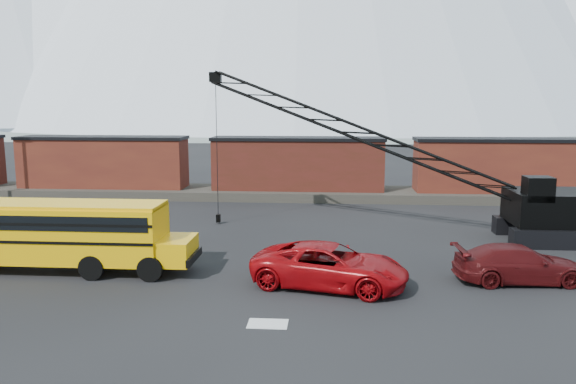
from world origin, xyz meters
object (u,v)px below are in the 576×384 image
object	(u,v)px
school_bus	(61,233)
red_pickup	(330,266)
crawler_crane	(375,140)
maroon_suv	(519,264)

from	to	relation	value
school_bus	red_pickup	distance (m)	12.28
school_bus	crawler_crane	xyz separation A→B (m)	(14.70, 9.01, 3.69)
school_bus	crawler_crane	world-z (taller)	crawler_crane
school_bus	red_pickup	xyz separation A→B (m)	(12.18, -1.23, -0.89)
red_pickup	crawler_crane	size ratio (longest dim) A/B	0.29
red_pickup	maroon_suv	size ratio (longest dim) A/B	1.18
red_pickup	maroon_suv	bearing A→B (deg)	-68.09
red_pickup	maroon_suv	xyz separation A→B (m)	(8.10, 1.24, -0.10)
school_bus	maroon_suv	xyz separation A→B (m)	(20.28, 0.01, -0.99)
red_pickup	maroon_suv	world-z (taller)	red_pickup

